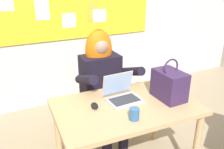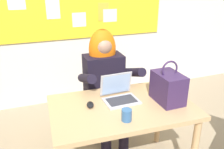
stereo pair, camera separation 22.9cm
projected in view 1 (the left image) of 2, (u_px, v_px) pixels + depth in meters
name	position (u px, v px, depth m)	size (l,w,h in m)	color
wall_back_bulletin	(72.00, 10.00, 3.30)	(6.39, 1.90, 2.64)	silver
desk_main	(126.00, 114.00, 2.10)	(1.26, 0.84, 0.73)	tan
chair_at_desk	(99.00, 92.00, 2.79)	(0.44, 0.44, 0.91)	#2D3347
person_costumed	(103.00, 78.00, 2.59)	(0.60, 0.61, 1.26)	black
laptop	(122.00, 94.00, 2.14)	(0.31, 0.27, 0.23)	#B7B7BC
computer_mouse	(94.00, 106.00, 2.01)	(0.06, 0.10, 0.03)	black
handbag	(169.00, 85.00, 2.12)	(0.20, 0.30, 0.38)	#38234C
coffee_mug	(134.00, 114.00, 1.83)	(0.08, 0.08, 0.10)	#336099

